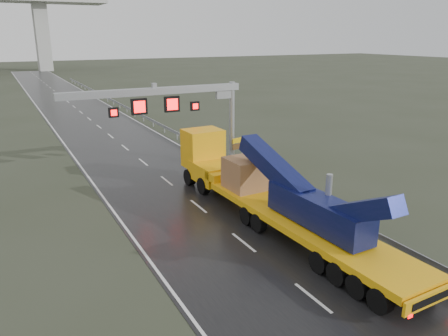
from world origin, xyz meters
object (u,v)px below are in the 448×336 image
sign_gantry (180,105)px  exit_sign_pair (239,146)px  heavy_haul_truck (258,186)px  striped_barrier (246,157)px

sign_gantry → exit_sign_pair: 6.35m
heavy_haul_truck → striped_barrier: (5.19, 10.20, -1.34)m
heavy_haul_truck → striped_barrier: size_ratio=17.94×
striped_barrier → sign_gantry: bearing=172.0°
heavy_haul_truck → exit_sign_pair: 10.81m
sign_gantry → striped_barrier: bearing=-6.8°
sign_gantry → exit_sign_pair: (5.00, -0.99, -3.79)m
heavy_haul_truck → striped_barrier: bearing=61.2°
sign_gantry → exit_sign_pair: size_ratio=5.73×
sign_gantry → heavy_haul_truck: size_ratio=0.70×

